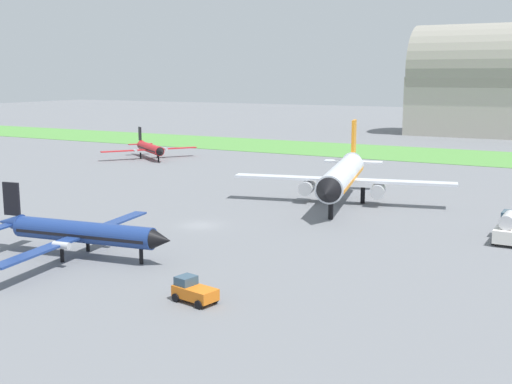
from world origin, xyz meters
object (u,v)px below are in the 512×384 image
(fuel_truck_midfield, at_px, (509,227))
(airplane_taxiing_turboprop, at_px, (150,148))
(pushback_tug_near_gate, at_px, (194,291))
(airplane_foreground_turboprop, at_px, (80,232))
(airplane_midfield_jet, at_px, (342,176))

(fuel_truck_midfield, bearing_deg, airplane_taxiing_turboprop, 64.20)
(pushback_tug_near_gate, relative_size, fuel_truck_midfield, 0.60)
(airplane_foreground_turboprop, bearing_deg, airplane_taxiing_turboprop, 114.56)
(airplane_foreground_turboprop, height_order, fuel_truck_midfield, airplane_foreground_turboprop)
(airplane_midfield_jet, relative_size, fuel_truck_midfield, 4.65)
(airplane_taxiing_turboprop, relative_size, pushback_tug_near_gate, 4.57)
(airplane_foreground_turboprop, xyz_separation_m, airplane_midfield_jet, (12.91, 37.59, 1.35))
(pushback_tug_near_gate, xyz_separation_m, fuel_truck_midfield, (19.26, 32.03, 0.67))
(airplane_taxiing_turboprop, distance_m, fuel_truck_midfield, 86.47)
(airplane_taxiing_turboprop, bearing_deg, airplane_foreground_turboprop, -21.73)
(airplane_foreground_turboprop, bearing_deg, airplane_midfield_jet, 63.18)
(airplane_midfield_jet, bearing_deg, fuel_truck_midfield, 51.54)
(airplane_taxiing_turboprop, relative_size, airplane_midfield_jet, 0.59)
(airplane_midfield_jet, bearing_deg, airplane_foreground_turboprop, -32.01)
(airplane_taxiing_turboprop, height_order, fuel_truck_midfield, airplane_taxiing_turboprop)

